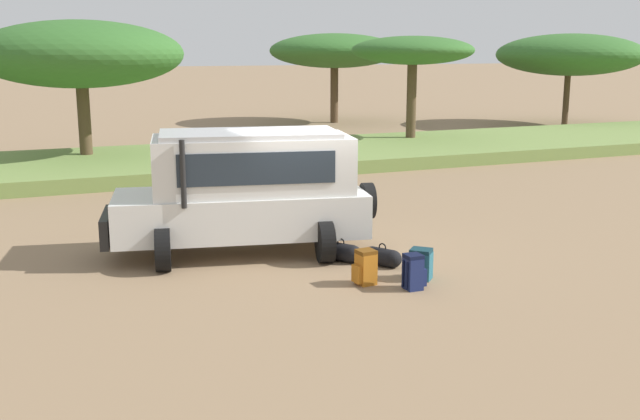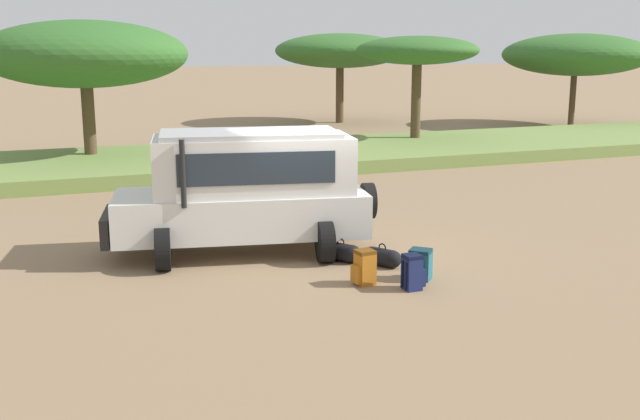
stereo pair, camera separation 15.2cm
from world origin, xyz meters
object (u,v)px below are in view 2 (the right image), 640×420
(backpack_near_rear_wheel, at_px, (413,272))
(acacia_tree_left_mid, at_px, (85,54))
(duffel_bag_low_black_case, at_px, (382,257))
(acacia_tree_right_mid, at_px, (340,51))
(safari_vehicle, at_px, (246,189))
(backpack_beside_front_wheel, at_px, (420,264))
(acacia_tree_centre_back, at_px, (417,51))
(acacia_tree_far_right, at_px, (576,55))
(duffel_bag_soft_canvas, at_px, (341,252))
(backpack_cluster_center, at_px, (364,268))

(backpack_near_rear_wheel, distance_m, acacia_tree_left_mid, 16.92)
(duffel_bag_low_black_case, xyz_separation_m, acacia_tree_left_mid, (-3.90, 14.67, 3.64))
(backpack_near_rear_wheel, bearing_deg, acacia_tree_right_mid, 69.00)
(safari_vehicle, distance_m, acacia_tree_left_mid, 13.17)
(backpack_beside_front_wheel, relative_size, acacia_tree_centre_back, 0.11)
(acacia_tree_left_mid, bearing_deg, backpack_near_rear_wheel, -76.89)
(safari_vehicle, relative_size, acacia_tree_left_mid, 0.79)
(acacia_tree_left_mid, distance_m, acacia_tree_far_right, 25.37)
(duffel_bag_low_black_case, bearing_deg, acacia_tree_right_mid, 68.23)
(duffel_bag_soft_canvas, bearing_deg, backpack_beside_front_wheel, -62.12)
(backpack_near_rear_wheel, distance_m, acacia_tree_centre_back, 18.91)
(safari_vehicle, xyz_separation_m, acacia_tree_far_right, (23.05, 17.77, 2.39))
(acacia_tree_right_mid, bearing_deg, acacia_tree_left_mid, -141.78)
(backpack_cluster_center, distance_m, backpack_near_rear_wheel, 0.85)
(acacia_tree_left_mid, bearing_deg, acacia_tree_far_right, 11.32)
(acacia_tree_far_right, bearing_deg, acacia_tree_centre_back, -158.00)
(safari_vehicle, height_order, acacia_tree_far_right, acacia_tree_far_right)
(safari_vehicle, distance_m, backpack_cluster_center, 3.21)
(duffel_bag_soft_canvas, bearing_deg, acacia_tree_far_right, 41.46)
(backpack_cluster_center, height_order, acacia_tree_left_mid, acacia_tree_left_mid)
(duffel_bag_low_black_case, distance_m, acacia_tree_far_right, 28.95)
(backpack_beside_front_wheel, xyz_separation_m, backpack_cluster_center, (-1.05, 0.10, 0.03))
(duffel_bag_low_black_case, distance_m, acacia_tree_right_mid, 28.12)
(backpack_cluster_center, xyz_separation_m, duffel_bag_soft_canvas, (0.20, 1.49, -0.12))
(duffel_bag_low_black_case, relative_size, acacia_tree_centre_back, 0.15)
(acacia_tree_left_mid, xyz_separation_m, acacia_tree_centre_back, (12.80, 0.10, 0.08))
(duffel_bag_low_black_case, xyz_separation_m, acacia_tree_centre_back, (8.89, 14.77, 3.73))
(acacia_tree_right_mid, bearing_deg, backpack_beside_front_wheel, -110.56)
(backpack_beside_front_wheel, xyz_separation_m, duffel_bag_soft_canvas, (-0.84, 1.60, -0.09))
(acacia_tree_right_mid, bearing_deg, duffel_bag_soft_canvas, -113.37)
(backpack_cluster_center, bearing_deg, safari_vehicle, 115.10)
(acacia_tree_far_right, bearing_deg, backpack_cluster_center, -136.66)
(duffel_bag_soft_canvas, xyz_separation_m, acacia_tree_far_right, (21.56, 19.04, 3.51))
(safari_vehicle, bearing_deg, duffel_bag_soft_canvas, -40.35)
(backpack_beside_front_wheel, height_order, acacia_tree_centre_back, acacia_tree_centre_back)
(safari_vehicle, height_order, duffel_bag_low_black_case, safari_vehicle)
(duffel_bag_soft_canvas, distance_m, acacia_tree_right_mid, 27.79)
(acacia_tree_centre_back, height_order, acacia_tree_far_right, acacia_tree_far_right)
(safari_vehicle, relative_size, backpack_beside_front_wheel, 9.90)
(acacia_tree_left_mid, height_order, acacia_tree_centre_back, acacia_tree_left_mid)
(backpack_beside_front_wheel, xyz_separation_m, acacia_tree_right_mid, (10.08, 26.88, 3.61))
(acacia_tree_right_mid, xyz_separation_m, acacia_tree_far_right, (10.63, -6.24, -0.19))
(acacia_tree_centre_back, bearing_deg, backpack_beside_front_wheel, -118.72)
(backpack_cluster_center, xyz_separation_m, duffel_bag_low_black_case, (0.79, 0.89, -0.13))
(safari_vehicle, xyz_separation_m, backpack_near_rear_wheel, (1.93, -3.32, -1.00))
(acacia_tree_centre_back, distance_m, acacia_tree_far_right, 13.03)
(acacia_tree_centre_back, bearing_deg, duffel_bag_soft_canvas, -123.79)
(backpack_near_rear_wheel, distance_m, acacia_tree_right_mid, 29.50)
(duffel_bag_soft_canvas, distance_m, acacia_tree_left_mid, 14.90)
(backpack_near_rear_wheel, xyz_separation_m, acacia_tree_centre_back, (9.04, 16.22, 3.60))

